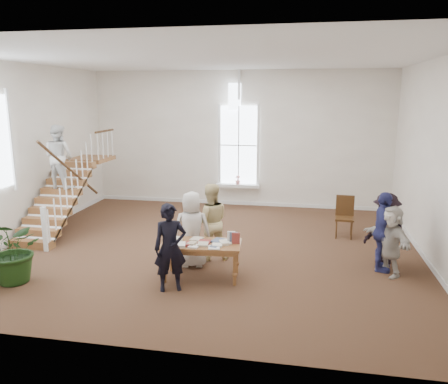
% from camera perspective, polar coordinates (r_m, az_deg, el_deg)
% --- Properties ---
extents(ground, '(10.00, 10.00, 0.00)m').
position_cam_1_polar(ground, '(10.86, -1.69, -7.29)').
color(ground, '#442B1B').
rests_on(ground, ground).
extents(room_shell, '(10.49, 10.00, 10.00)m').
position_cam_1_polar(room_shell, '(14.91, 1.85, -0.22)').
color(room_shell, beige).
rests_on(room_shell, ground).
extents(staircase, '(1.10, 4.10, 2.92)m').
position_cam_1_polar(staircase, '(12.73, -20.49, 2.40)').
color(staircase, brown).
rests_on(staircase, ground).
extents(library_table, '(1.67, 0.94, 0.82)m').
position_cam_1_polar(library_table, '(8.93, -3.01, -7.17)').
color(library_table, brown).
rests_on(library_table, ground).
extents(police_officer, '(0.73, 0.62, 1.70)m').
position_cam_1_polar(police_officer, '(8.40, -7.04, -7.22)').
color(police_officer, black).
rests_on(police_officer, ground).
extents(elderly_woman, '(0.90, 0.67, 1.67)m').
position_cam_1_polar(elderly_woman, '(9.52, -4.21, -4.89)').
color(elderly_woman, beige).
rests_on(elderly_woman, ground).
extents(person_yellow, '(1.02, 0.90, 1.76)m').
position_cam_1_polar(person_yellow, '(9.90, -1.80, -3.90)').
color(person_yellow, beige).
rests_on(person_yellow, ground).
extents(woman_cluster_a, '(0.57, 1.06, 1.72)m').
position_cam_1_polar(woman_cluster_a, '(9.83, 20.01, -4.92)').
color(woman_cluster_a, navy).
rests_on(woman_cluster_a, ground).
extents(woman_cluster_b, '(1.19, 1.03, 1.60)m').
position_cam_1_polar(woman_cluster_b, '(10.30, 20.33, -4.52)').
color(woman_cluster_b, black).
rests_on(woman_cluster_b, ground).
extents(woman_cluster_c, '(1.04, 1.42, 1.48)m').
position_cam_1_polar(woman_cluster_c, '(9.71, 20.93, -5.94)').
color(woman_cluster_c, beige).
rests_on(woman_cluster_c, ground).
extents(floor_plant, '(1.51, 1.42, 1.36)m').
position_cam_1_polar(floor_plant, '(9.65, -25.70, -6.85)').
color(floor_plant, '#173310').
rests_on(floor_plant, ground).
extents(side_chair, '(0.50, 0.50, 1.09)m').
position_cam_1_polar(side_chair, '(12.00, 15.48, -2.75)').
color(side_chair, '#37220F').
rests_on(side_chair, ground).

